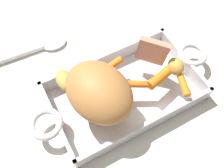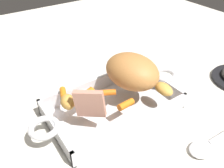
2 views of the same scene
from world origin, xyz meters
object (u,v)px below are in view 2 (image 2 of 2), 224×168
Objects in this scene: pork_roast at (132,71)px; baby_carrot_northwest at (84,97)px; potato_whole at (68,102)px; baby_carrot_southwest at (104,93)px; serving_spoon at (216,140)px; baby_carrot_center_left at (124,105)px; roast_slice_thin at (90,104)px; potato_golden_large at (164,89)px; baby_carrot_northeast at (63,95)px; roasting_dish at (113,105)px.

pork_roast is 0.15m from baby_carrot_northwest.
baby_carrot_southwest is at bearing 174.98° from potato_whole.
pork_roast is 3.65× the size of potato_whole.
baby_carrot_southwest is 0.30m from serving_spoon.
serving_spoon is (-0.15, 0.18, -0.05)m from baby_carrot_center_left.
potato_golden_large is at bearing 169.60° from roast_slice_thin.
baby_carrot_northwest is 0.11m from baby_carrot_center_left.
baby_carrot_northeast is 0.27m from potato_golden_large.
baby_carrot_southwest is at bearing -78.56° from baby_carrot_center_left.
baby_carrot_center_left is (0.00, 0.06, 0.04)m from roasting_dish.
roast_slice_thin is 0.09m from baby_carrot_center_left.
roasting_dish is 2.05× the size of serving_spoon.
potato_whole is at bearing -20.91° from potato_golden_large.
roast_slice_thin is 1.51× the size of baby_carrot_center_left.
baby_carrot_northwest is 0.21m from potato_golden_large.
potato_golden_large is (-0.14, 0.08, 0.01)m from baby_carrot_southwest.
potato_whole reaches higher than baby_carrot_center_left.
serving_spoon is at bearing 129.63° from baby_carrot_center_left.
baby_carrot_northeast is at bearing -48.87° from baby_carrot_center_left.
roast_slice_thin reaches higher than serving_spoon.
baby_carrot_northeast is 0.05m from potato_whole.
baby_carrot_northwest is 1.11× the size of potato_golden_large.
baby_carrot_center_left is at bearing -5.44° from potato_golden_large.
roast_slice_thin is 1.20× the size of potato_golden_large.
potato_whole reaches higher than roasting_dish.
potato_golden_large is (-0.05, 0.08, -0.03)m from pork_roast.
baby_carrot_center_left is at bearing 131.13° from baby_carrot_northeast.
baby_carrot_northwest is 1.49× the size of potato_whole.
baby_carrot_northwest is at bearing -174.75° from potato_whole.
serving_spoon is at bearing 123.02° from baby_carrot_southwest.
baby_carrot_northwest reaches higher than baby_carrot_center_left.
baby_carrot_northeast is (0.18, -0.06, -0.04)m from pork_roast.
pork_roast is (-0.07, -0.01, 0.08)m from roasting_dish.
potato_whole is at bearing -41.39° from serving_spoon.
roast_slice_thin is 1.62× the size of potato_whole.
baby_carrot_southwest is at bearing 150.39° from baby_carrot_northeast.
roasting_dish is 0.12m from roast_slice_thin.
baby_carrot_center_left reaches higher than serving_spoon.
roast_slice_thin is at bearing -10.40° from potato_golden_large.
baby_carrot_center_left is 0.16m from baby_carrot_northeast.
roast_slice_thin reaches higher than roasting_dish.
potato_whole is at bearing -5.02° from baby_carrot_southwest.
baby_carrot_northeast is at bearing -45.88° from baby_carrot_northwest.
baby_carrot_center_left is at bearing -47.37° from serving_spoon.
roast_slice_thin is 0.06m from potato_whole.
roasting_dish is 0.11m from pork_roast.
potato_golden_large is at bearing 121.50° from pork_roast.
pork_roast is 0.19m from potato_whole.
baby_carrot_center_left is (-0.08, 0.03, -0.03)m from roast_slice_thin.
baby_carrot_northeast reaches higher than roasting_dish.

